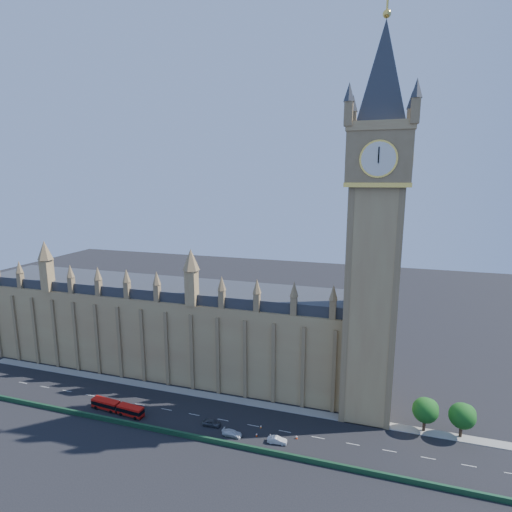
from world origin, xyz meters
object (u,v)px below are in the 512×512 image
(red_bus, at_px, (117,407))
(car_silver, at_px, (277,440))
(car_grey, at_px, (211,423))
(car_white, at_px, (232,433))

(red_bus, bearing_deg, car_silver, 5.04)
(car_grey, height_order, car_white, car_grey)
(car_grey, relative_size, car_white, 0.94)
(car_grey, xyz_separation_m, car_silver, (17.08, -1.67, -0.03))
(red_bus, relative_size, car_white, 3.25)
(car_silver, bearing_deg, car_white, 88.54)
(car_grey, height_order, car_silver, car_grey)
(car_grey, distance_m, car_silver, 17.16)
(car_grey, bearing_deg, car_white, -112.00)
(car_grey, relative_size, car_silver, 1.01)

